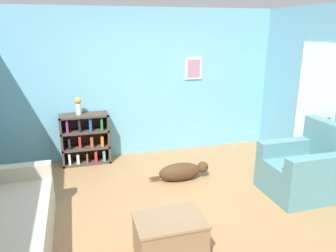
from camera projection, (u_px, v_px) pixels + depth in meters
ground_plane at (177, 214)px, 4.14m from camera, size 14.00×14.00×0.00m
wall_back at (139, 84)px, 5.83m from camera, size 5.60×0.13×2.60m
bookshelf at (86, 139)px, 5.62m from camera, size 0.80×0.33×0.87m
recliner_chair at (305, 169)px, 4.57m from camera, size 0.96×0.84×1.02m
coffee_table at (170, 236)px, 3.32m from camera, size 0.70×0.50×0.44m
dog at (182, 171)px, 5.03m from camera, size 0.94×0.25×0.28m
vase at (78, 105)px, 5.41m from camera, size 0.11×0.11×0.29m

